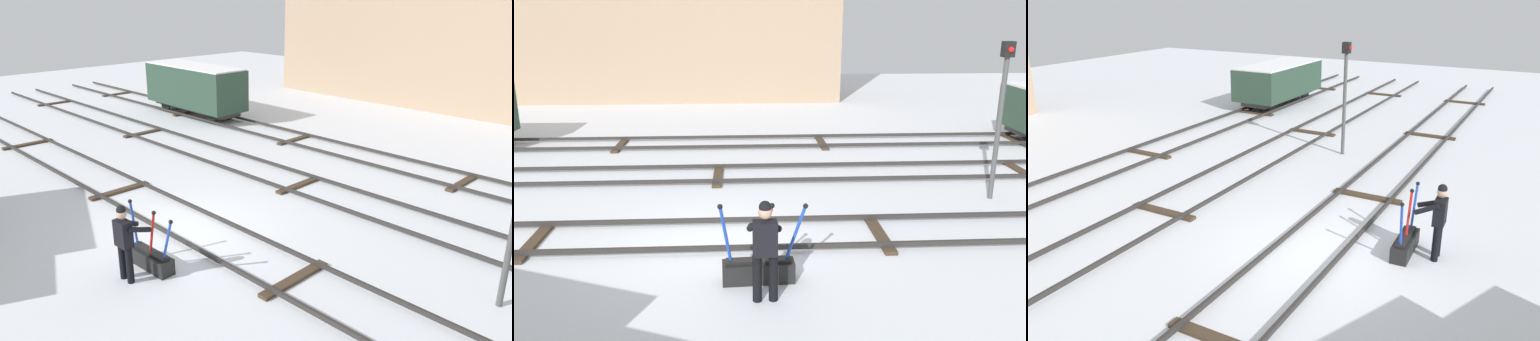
{
  "view_description": "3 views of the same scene",
  "coord_description": "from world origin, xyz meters",
  "views": [
    {
      "loc": [
        9.44,
        -6.99,
        5.67
      ],
      "look_at": [
        0.2,
        2.14,
        1.09
      ],
      "focal_mm": 35.12,
      "sensor_mm": 36.0,
      "label": 1
    },
    {
      "loc": [
        0.68,
        -10.1,
        4.47
      ],
      "look_at": [
        1.33,
        1.61,
        0.97
      ],
      "focal_mm": 37.31,
      "sensor_mm": 36.0,
      "label": 2
    },
    {
      "loc": [
        -9.17,
        -4.36,
        5.52
      ],
      "look_at": [
        0.5,
        0.97,
        1.58
      ],
      "focal_mm": 36.15,
      "sensor_mm": 36.0,
      "label": 3
    }
  ],
  "objects": [
    {
      "name": "ground_plane",
      "position": [
        0.0,
        0.0,
        0.0
      ],
      "size": [
        60.0,
        60.0,
        0.0
      ],
      "primitive_type": "plane",
      "color": "silver"
    },
    {
      "name": "track_main_line",
      "position": [
        0.0,
        0.0,
        0.11
      ],
      "size": [
        44.0,
        1.94,
        0.18
      ],
      "color": "#2D2B28",
      "rests_on": "ground_plane"
    },
    {
      "name": "signal_post",
      "position": [
        6.88,
        2.14,
        2.35
      ],
      "size": [
        0.24,
        0.32,
        3.83
      ],
      "color": "#4C4C4C",
      "rests_on": "ground_plane"
    },
    {
      "name": "rail_worker",
      "position": [
        1.03,
        -2.44,
        0.96
      ],
      "size": [
        0.55,
        0.66,
        1.71
      ],
      "rotation": [
        0.0,
        0.0,
        0.04
      ],
      "color": "black",
      "rests_on": "ground_plane"
    },
    {
      "name": "track_siding_far",
      "position": [
        0.0,
        8.07,
        0.11
      ],
      "size": [
        44.0,
        1.94,
        0.18
      ],
      "color": "#2D2B28",
      "rests_on": "ground_plane"
    },
    {
      "name": "track_siding_near",
      "position": [
        0.0,
        4.26,
        0.11
      ],
      "size": [
        44.0,
        1.94,
        0.18
      ],
      "color": "#2D2B28",
      "rests_on": "ground_plane"
    },
    {
      "name": "switch_lever_frame",
      "position": [
        0.94,
        -1.82,
        0.25
      ],
      "size": [
        1.52,
        0.41,
        1.44
      ],
      "rotation": [
        0.0,
        0.0,
        0.04
      ],
      "color": "black",
      "rests_on": "ground_plane"
    }
  ]
}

